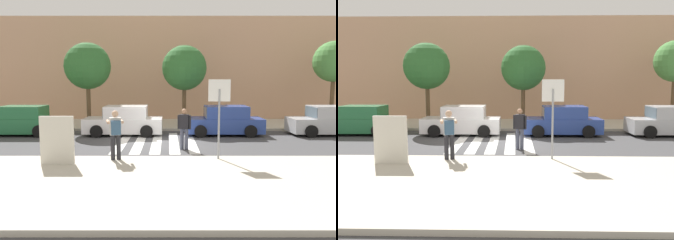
% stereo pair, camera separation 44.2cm
% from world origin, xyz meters
% --- Properties ---
extents(ground_plane, '(120.00, 120.00, 0.00)m').
position_xyz_m(ground_plane, '(0.00, 0.00, 0.00)').
color(ground_plane, '#424244').
extents(sidewalk_near, '(60.00, 6.00, 0.14)m').
position_xyz_m(sidewalk_near, '(0.00, -6.20, 0.07)').
color(sidewalk_near, beige).
rests_on(sidewalk_near, ground).
extents(sidewalk_far, '(60.00, 4.80, 0.14)m').
position_xyz_m(sidewalk_far, '(0.00, 6.00, 0.07)').
color(sidewalk_far, beige).
rests_on(sidewalk_far, ground).
extents(building_facade_far, '(56.00, 4.00, 7.34)m').
position_xyz_m(building_facade_far, '(0.00, 10.40, 3.67)').
color(building_facade_far, tan).
rests_on(building_facade_far, ground).
extents(crosswalk_stripe_0, '(0.44, 5.20, 0.01)m').
position_xyz_m(crosswalk_stripe_0, '(-1.60, 0.20, 0.00)').
color(crosswalk_stripe_0, silver).
rests_on(crosswalk_stripe_0, ground).
extents(crosswalk_stripe_1, '(0.44, 5.20, 0.01)m').
position_xyz_m(crosswalk_stripe_1, '(-0.80, 0.20, 0.00)').
color(crosswalk_stripe_1, silver).
rests_on(crosswalk_stripe_1, ground).
extents(crosswalk_stripe_2, '(0.44, 5.20, 0.01)m').
position_xyz_m(crosswalk_stripe_2, '(0.00, 0.20, 0.00)').
color(crosswalk_stripe_2, silver).
rests_on(crosswalk_stripe_2, ground).
extents(crosswalk_stripe_3, '(0.44, 5.20, 0.01)m').
position_xyz_m(crosswalk_stripe_3, '(0.80, 0.20, 0.00)').
color(crosswalk_stripe_3, silver).
rests_on(crosswalk_stripe_3, ground).
extents(crosswalk_stripe_4, '(0.44, 5.20, 0.01)m').
position_xyz_m(crosswalk_stripe_4, '(1.60, 0.20, 0.00)').
color(crosswalk_stripe_4, silver).
rests_on(crosswalk_stripe_4, ground).
extents(stop_sign, '(0.76, 0.08, 2.78)m').
position_xyz_m(stop_sign, '(2.31, -3.61, 2.17)').
color(stop_sign, gray).
rests_on(stop_sign, sidewalk_near).
extents(photographer_with_backpack, '(0.70, 0.92, 1.72)m').
position_xyz_m(photographer_with_backpack, '(-1.28, -3.81, 1.17)').
color(photographer_with_backpack, '#232328').
rests_on(photographer_with_backpack, sidewalk_near).
extents(pedestrian_crossing, '(0.56, 0.34, 1.72)m').
position_xyz_m(pedestrian_crossing, '(1.21, -1.42, 0.97)').
color(pedestrian_crossing, '#474C60').
rests_on(pedestrian_crossing, ground).
extents(parked_car_green, '(4.10, 1.92, 1.55)m').
position_xyz_m(parked_car_green, '(-7.25, 2.30, 0.73)').
color(parked_car_green, '#236B3D').
rests_on(parked_car_green, ground).
extents(parked_car_white, '(4.10, 1.92, 1.55)m').
position_xyz_m(parked_car_white, '(-1.79, 2.30, 0.73)').
color(parked_car_white, white).
rests_on(parked_car_white, ground).
extents(parked_car_blue, '(4.10, 1.92, 1.55)m').
position_xyz_m(parked_car_blue, '(3.50, 2.30, 0.73)').
color(parked_car_blue, '#284293').
rests_on(parked_car_blue, ground).
extents(parked_car_silver, '(4.10, 1.92, 1.55)m').
position_xyz_m(parked_car_silver, '(9.11, 2.30, 0.73)').
color(parked_car_silver, '#B7BABF').
rests_on(parked_car_silver, ground).
extents(street_tree_west, '(2.68, 2.68, 4.92)m').
position_xyz_m(street_tree_west, '(-4.13, 4.21, 3.70)').
color(street_tree_west, brown).
rests_on(street_tree_west, sidewalk_far).
extents(street_tree_center, '(2.68, 2.68, 4.83)m').
position_xyz_m(street_tree_center, '(1.51, 4.90, 3.62)').
color(street_tree_center, brown).
rests_on(street_tree_center, sidewalk_far).
extents(street_tree_east, '(2.47, 2.47, 5.13)m').
position_xyz_m(street_tree_east, '(10.61, 5.14, 4.00)').
color(street_tree_east, brown).
rests_on(street_tree_east, sidewalk_far).
extents(advertising_board, '(1.10, 0.11, 1.60)m').
position_xyz_m(advertising_board, '(-3.10, -4.41, 0.94)').
color(advertising_board, beige).
rests_on(advertising_board, sidewalk_near).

